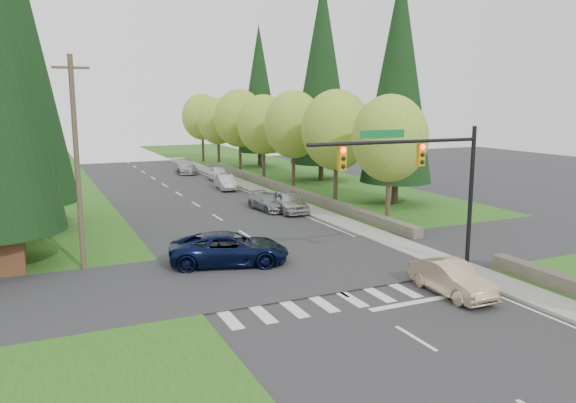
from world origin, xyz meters
TOP-DOWN VIEW (x-y plane):
  - ground at (0.00, 0.00)m, footprint 120.00×120.00m
  - grass_east at (13.00, 20.00)m, footprint 14.00×110.00m
  - grass_west at (-13.00, 20.00)m, footprint 14.00×110.00m
  - cross_street at (0.00, 8.00)m, footprint 120.00×8.00m
  - sidewalk_east at (6.90, 22.00)m, footprint 1.80×80.00m
  - curb_east at (6.05, 22.00)m, footprint 0.20×80.00m
  - stone_wall_north at (8.60, 30.00)m, footprint 0.70×40.00m
  - traffic_signal at (4.37, 4.50)m, footprint 8.70×0.37m
  - utility_pole at (-9.50, 12.00)m, footprint 1.60×0.24m
  - decid_tree_0 at (9.20, 14.00)m, footprint 4.80×4.80m
  - decid_tree_1 at (9.30, 21.00)m, footprint 5.20×5.20m
  - decid_tree_2 at (9.10, 28.00)m, footprint 5.00×5.00m
  - decid_tree_3 at (9.20, 35.00)m, footprint 5.00×5.00m
  - decid_tree_4 at (9.30, 42.00)m, footprint 5.40×5.40m
  - decid_tree_5 at (9.10, 49.00)m, footprint 4.80×4.80m
  - decid_tree_6 at (9.20, 56.00)m, footprint 5.20×5.20m
  - conifer_w_c at (-12.00, 22.00)m, footprint 6.46×6.46m
  - conifer_e_a at (14.00, 20.00)m, footprint 5.44×5.44m
  - conifer_e_b at (15.00, 34.00)m, footprint 6.12×6.12m
  - conifer_e_c at (14.00, 48.00)m, footprint 5.10×5.10m
  - sedan_champagne at (4.06, 1.94)m, footprint 1.55×4.23m
  - suv_navy at (-2.92, 9.89)m, footprint 6.32×4.24m
  - parked_car_a at (5.23, 20.71)m, footprint 2.05×4.66m
  - parked_car_b at (4.20, 22.00)m, footprint 2.12×4.40m
  - parked_car_c at (4.47, 32.54)m, footprint 1.86×4.12m
  - parked_car_d at (5.60, 38.06)m, footprint 1.95×4.31m
  - parked_car_e at (4.20, 45.33)m, footprint 2.56×5.02m

SIDE VIEW (x-z plane):
  - ground at x=0.00m, z-range 0.00..0.00m
  - cross_street at x=0.00m, z-range -0.05..0.05m
  - grass_east at x=13.00m, z-range 0.00..0.06m
  - grass_west at x=-13.00m, z-range 0.00..0.06m
  - sidewalk_east at x=6.90m, z-range 0.00..0.13m
  - curb_east at x=6.05m, z-range 0.00..0.13m
  - stone_wall_north at x=8.60m, z-range 0.00..0.70m
  - parked_car_b at x=4.20m, z-range 0.00..1.24m
  - parked_car_c at x=4.47m, z-range 0.00..1.31m
  - sedan_champagne at x=4.06m, z-range 0.00..1.38m
  - parked_car_e at x=4.20m, z-range 0.00..1.40m
  - parked_car_d at x=5.60m, z-range 0.00..1.44m
  - parked_car_a at x=5.23m, z-range 0.00..1.56m
  - suv_navy at x=-2.92m, z-range 0.00..1.61m
  - traffic_signal at x=4.37m, z-range 1.58..8.38m
  - utility_pole at x=-9.50m, z-range 0.14..10.14m
  - decid_tree_5 at x=9.10m, z-range 1.38..9.68m
  - decid_tree_0 at x=9.20m, z-range 1.41..9.78m
  - decid_tree_3 at x=9.20m, z-range 1.39..9.94m
  - decid_tree_1 at x=9.30m, z-range 1.40..10.20m
  - decid_tree_6 at x=9.20m, z-range 1.43..10.30m
  - decid_tree_2 at x=9.10m, z-range 1.52..10.34m
  - decid_tree_4 at x=9.30m, z-range 1.47..10.65m
  - conifer_e_c at x=14.00m, z-range 0.89..17.69m
  - conifer_e_a at x=14.00m, z-range 0.89..18.69m
  - conifer_e_b at x=15.00m, z-range 0.89..20.69m
  - conifer_w_c at x=-12.00m, z-range 0.89..21.69m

